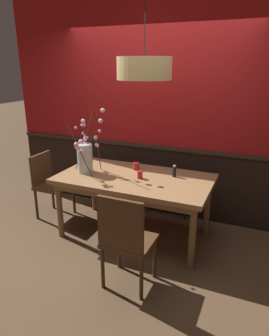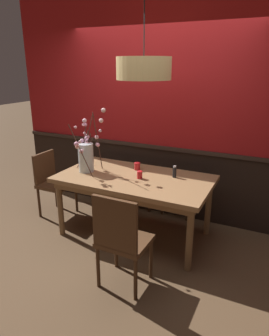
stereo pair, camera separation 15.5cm
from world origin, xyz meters
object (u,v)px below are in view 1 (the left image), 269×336
at_px(dining_table, 134,183).
at_px(condiment_bottle, 174,171).
at_px(chair_head_west_end, 50,182).
at_px(chair_near_side_right, 126,238).
at_px(vase_with_blossoms, 85,156).
at_px(candle_holder_nearer_edge, 140,175).
at_px(chair_far_side_right, 180,175).
at_px(chair_far_side_left, 142,170).
at_px(candle_holder_nearer_center, 136,166).
at_px(pendant_lamp, 144,68).

bearing_deg(dining_table, condiment_bottle, 24.16).
relative_size(chair_head_west_end, chair_near_side_right, 0.92).
height_order(dining_table, chair_head_west_end, chair_head_west_end).
relative_size(dining_table, vase_with_blossoms, 2.30).
height_order(vase_with_blossoms, candle_holder_nearer_edge, vase_with_blossoms).
height_order(chair_head_west_end, chair_far_side_right, chair_far_side_right).
distance_m(chair_far_side_left, condiment_bottle, 1.03).
bearing_deg(chair_far_side_right, candle_holder_nearer_center, -122.23).
relative_size(chair_head_west_end, pendant_lamp, 0.85).
distance_m(chair_head_west_end, chair_far_side_right, 1.81).
relative_size(chair_far_side_left, chair_near_side_right, 0.98).
height_order(vase_with_blossoms, condiment_bottle, vase_with_blossoms).
bearing_deg(pendant_lamp, chair_far_side_left, 112.96).
bearing_deg(candle_holder_nearer_center, condiment_bottle, -5.85).
distance_m(chair_far_side_left, chair_far_side_right, 0.59).
relative_size(chair_far_side_left, condiment_bottle, 6.74).
bearing_deg(chair_far_side_left, chair_near_side_right, -72.29).
distance_m(chair_far_side_left, candle_holder_nearer_center, 0.73).
xyz_separation_m(chair_head_west_end, condiment_bottle, (1.71, 0.18, 0.33)).
relative_size(vase_with_blossoms, candle_holder_nearer_center, 8.23).
xyz_separation_m(vase_with_blossoms, condiment_bottle, (1.05, 0.27, -0.14)).
bearing_deg(vase_with_blossoms, condiment_bottle, 14.36).
bearing_deg(candle_holder_nearer_center, chair_head_west_end, -169.24).
bearing_deg(condiment_bottle, chair_far_side_left, 134.88).
relative_size(dining_table, condiment_bottle, 12.83).
bearing_deg(dining_table, chair_far_side_left, 106.74).
relative_size(chair_near_side_right, candle_holder_nearer_edge, 10.61).
bearing_deg(candle_holder_nearer_center, chair_near_side_right, -71.43).
height_order(chair_head_west_end, candle_holder_nearer_center, chair_head_west_end).
height_order(chair_near_side_right, condiment_bottle, chair_near_side_right).
bearing_deg(candle_holder_nearer_center, dining_table, -71.63).
bearing_deg(chair_head_west_end, chair_far_side_right, 28.33).
bearing_deg(candle_holder_nearer_edge, dining_table, 163.43).
bearing_deg(chair_far_side_left, candle_holder_nearer_center, -73.88).
distance_m(chair_head_west_end, candle_holder_nearer_edge, 1.39).
bearing_deg(candle_holder_nearer_center, chair_far_side_right, 57.77).
bearing_deg(chair_head_west_end, candle_holder_nearer_edge, -1.71).
bearing_deg(chair_far_side_left, chair_head_west_end, -139.07).
height_order(chair_far_side_right, candle_holder_nearer_center, chair_far_side_right).
relative_size(chair_head_west_end, candle_holder_nearer_center, 9.28).
xyz_separation_m(chair_far_side_left, candle_holder_nearer_edge, (0.35, -0.92, 0.28)).
relative_size(vase_with_blossoms, condiment_bottle, 5.59).
height_order(dining_table, pendant_lamp, pendant_lamp).
bearing_deg(chair_far_side_right, chair_near_side_right, -90.13).
bearing_deg(chair_far_side_left, candle_holder_nearer_edge, -69.25).
distance_m(chair_near_side_right, pendant_lamp, 1.70).
xyz_separation_m(vase_with_blossoms, candle_holder_nearer_center, (0.54, 0.32, -0.16)).
xyz_separation_m(dining_table, candle_holder_nearer_center, (-0.08, 0.24, 0.13)).
height_order(chair_far_side_right, candle_holder_nearer_edge, chair_far_side_right).
xyz_separation_m(chair_head_west_end, vase_with_blossoms, (0.66, -0.09, 0.47)).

